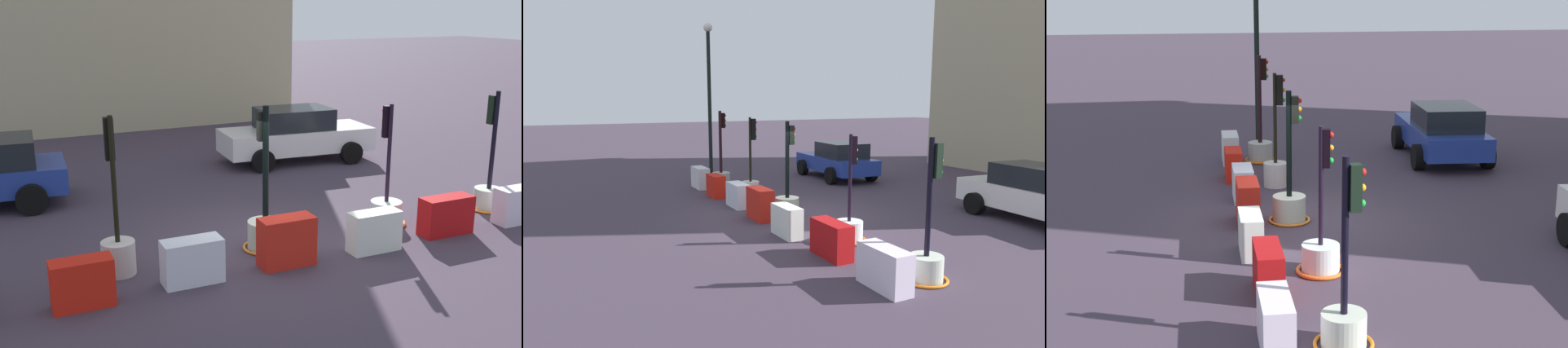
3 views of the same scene
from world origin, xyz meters
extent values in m
plane|color=#3E3241|center=(0.00, 0.00, 0.00)|extent=(120.00, 120.00, 0.00)
cylinder|color=beige|center=(-2.86, -0.15, 0.30)|extent=(0.59, 0.59, 0.60)
cylinder|color=black|center=(-2.86, -0.15, 1.71)|extent=(0.09, 0.09, 2.22)
cube|color=black|center=(-2.88, -0.03, 2.40)|extent=(0.17, 0.17, 0.73)
sphere|color=red|center=(-2.88, 0.06, 2.64)|extent=(0.10, 0.10, 0.10)
sphere|color=orange|center=(-2.88, 0.06, 2.40)|extent=(0.10, 0.10, 0.10)
sphere|color=green|center=(-2.88, 0.06, 2.16)|extent=(0.10, 0.10, 0.10)
cylinder|color=beige|center=(-0.03, -0.20, 0.28)|extent=(0.70, 0.70, 0.56)
cylinder|color=black|center=(-0.03, -0.20, 1.68)|extent=(0.12, 0.12, 2.24)
cube|color=black|center=(-0.05, -0.06, 2.39)|extent=(0.19, 0.17, 0.56)
sphere|color=red|center=(-0.06, 0.03, 2.58)|extent=(0.11, 0.11, 0.11)
sphere|color=orange|center=(-0.06, 0.03, 2.39)|extent=(0.11, 0.11, 0.11)
sphere|color=green|center=(-0.06, 0.03, 2.21)|extent=(0.11, 0.11, 0.11)
torus|color=orange|center=(-0.03, -0.20, 0.03)|extent=(0.89, 0.89, 0.06)
cylinder|color=silver|center=(2.90, -0.05, 0.26)|extent=(0.67, 0.67, 0.51)
cylinder|color=black|center=(2.90, -0.05, 1.56)|extent=(0.08, 0.08, 2.09)
cube|color=black|center=(2.88, 0.05, 2.22)|extent=(0.19, 0.16, 0.67)
sphere|color=red|center=(2.86, 0.13, 2.44)|extent=(0.11, 0.11, 0.11)
sphere|color=orange|center=(2.86, 0.13, 2.22)|extent=(0.11, 0.11, 0.11)
sphere|color=green|center=(2.86, 0.13, 2.00)|extent=(0.11, 0.11, 0.11)
torus|color=orange|center=(2.90, -0.05, 0.04)|extent=(0.87, 0.87, 0.07)
cylinder|color=beige|center=(5.65, -0.21, 0.25)|extent=(0.64, 0.64, 0.50)
cylinder|color=black|center=(5.65, -0.21, 1.61)|extent=(0.10, 0.10, 2.24)
cube|color=black|center=(5.65, -0.08, 2.30)|extent=(0.17, 0.17, 0.65)
sphere|color=red|center=(5.66, 0.01, 2.51)|extent=(0.11, 0.11, 0.11)
sphere|color=orange|center=(5.66, 0.01, 2.30)|extent=(0.11, 0.11, 0.11)
sphere|color=green|center=(5.66, 0.01, 2.08)|extent=(0.11, 0.11, 0.11)
torus|color=orange|center=(5.65, -0.21, 0.03)|extent=(0.87, 0.87, 0.06)
cube|color=red|center=(-3.65, -1.15, 0.39)|extent=(0.96, 0.43, 0.79)
cube|color=silver|center=(-1.81, -1.04, 0.39)|extent=(1.03, 0.47, 0.77)
cube|color=red|center=(-0.03, -1.08, 0.45)|extent=(1.02, 0.46, 0.91)
cube|color=silver|center=(1.80, -1.17, 0.39)|extent=(1.03, 0.42, 0.78)
cube|color=#B00F11|center=(3.66, -1.05, 0.40)|extent=(1.14, 0.45, 0.79)
cube|color=silver|center=(5.58, -1.15, 0.39)|extent=(1.13, 0.45, 0.78)
cylinder|color=black|center=(-3.91, 3.85, 0.35)|extent=(0.72, 0.33, 0.70)
cylinder|color=black|center=(-3.77, 5.76, 0.35)|extent=(0.72, 0.33, 0.70)
cube|color=white|center=(3.80, 5.70, 0.66)|extent=(4.62, 2.01, 0.67)
cube|color=black|center=(3.72, 5.71, 1.30)|extent=(2.23, 1.62, 0.61)
cylinder|color=black|center=(5.26, 6.48, 0.33)|extent=(0.67, 0.33, 0.65)
cylinder|color=black|center=(5.12, 4.71, 0.33)|extent=(0.67, 0.33, 0.65)
cylinder|color=black|center=(2.48, 6.70, 0.33)|extent=(0.67, 0.33, 0.65)
cylinder|color=black|center=(2.33, 4.93, 0.33)|extent=(0.67, 0.33, 0.65)
camera|label=1|loc=(-4.91, -10.37, 4.61)|focal=42.94mm
camera|label=2|loc=(11.96, -6.49, 3.39)|focal=32.36mm
camera|label=3|loc=(14.92, -2.21, 4.95)|focal=51.27mm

